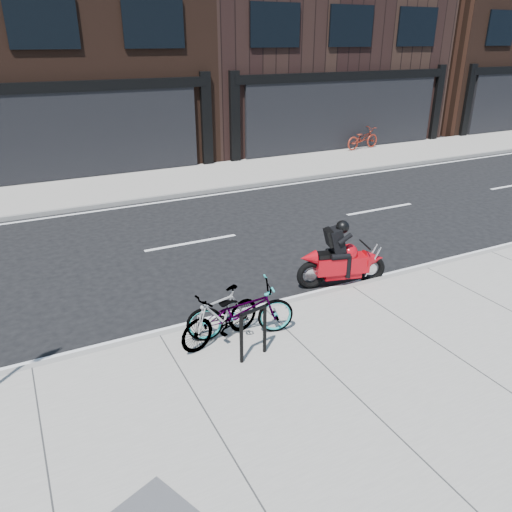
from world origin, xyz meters
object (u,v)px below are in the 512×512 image
bicycle_rear (221,316)px  bicycle_far (363,138)px  bike_rack (253,329)px  bicycle_front (240,311)px  motorcycle (346,259)px

bicycle_rear → bicycle_far: bearing=119.6°
bicycle_rear → bicycle_far: (11.86, 11.60, 0.01)m
bike_rack → bicycle_front: bicycle_front is taller
bicycle_rear → bicycle_far: 16.59m
bike_rack → bicycle_rear: size_ratio=0.56×
motorcycle → bicycle_far: motorcycle is taller
bike_rack → motorcycle: (2.93, 1.63, -0.05)m
bike_rack → motorcycle: 3.35m
bike_rack → bicycle_far: bicycle_far is taller
bicycle_front → bike_rack: bearing=-174.5°
bicycle_front → motorcycle: bearing=-57.9°
bicycle_front → bicycle_far: 16.34m
bicycle_front → bicycle_rear: size_ratio=1.17×
bicycle_rear → bicycle_far: size_ratio=0.86×
bicycle_rear → motorcycle: (3.20, 0.98, -0.01)m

